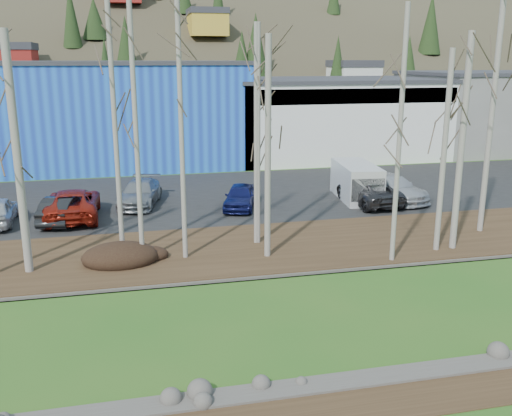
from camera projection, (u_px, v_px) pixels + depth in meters
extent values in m
cube|color=#382616|center=(381.00, 401.00, 14.55)|extent=(80.00, 1.80, 0.03)
cube|color=#382616|center=(265.00, 247.00, 26.22)|extent=(80.00, 7.00, 0.15)
cube|color=black|center=(225.00, 195.00, 36.12)|extent=(80.00, 14.00, 0.14)
cube|color=#1C41B4|center=(123.00, 115.00, 47.00)|extent=(20.00, 12.00, 8.00)
cube|color=#333338|center=(120.00, 63.00, 45.95)|extent=(20.40, 12.24, 0.30)
cube|color=white|center=(329.00, 119.00, 51.11)|extent=(18.00, 12.00, 6.50)
cube|color=#333338|center=(331.00, 80.00, 50.25)|extent=(18.36, 12.24, 0.30)
cube|color=navy|center=(356.00, 96.00, 44.96)|extent=(17.64, 0.20, 1.20)
cube|color=slate|center=(487.00, 112.00, 54.53)|extent=(14.00, 12.00, 7.00)
cube|color=#333338|center=(491.00, 73.00, 53.60)|extent=(14.28, 12.24, 0.30)
ellipsoid|color=black|center=(120.00, 255.00, 23.97)|extent=(3.20, 2.26, 0.63)
cylinder|color=#A29B91|center=(115.00, 132.00, 23.32)|extent=(0.21, 0.21, 10.84)
cylinder|color=#A29B91|center=(17.00, 156.00, 21.87)|extent=(0.32, 0.32, 9.42)
cylinder|color=#A29B91|center=(181.00, 123.00, 23.23)|extent=(0.21, 0.21, 11.58)
cylinder|color=#A29B91|center=(268.00, 150.00, 23.70)|extent=(0.26, 0.26, 9.30)
cylinder|color=#A29B91|center=(256.00, 137.00, 25.42)|extent=(0.20, 0.20, 9.85)
cylinder|color=#A29B91|center=(399.00, 138.00, 23.06)|extent=(0.20, 0.20, 10.44)
cylinder|color=#A29B91|center=(462.00, 144.00, 24.73)|extent=(0.29, 0.29, 9.46)
cylinder|color=#A29B91|center=(444.00, 153.00, 24.58)|extent=(0.24, 0.24, 8.77)
cylinder|color=#A29B91|center=(493.00, 105.00, 26.93)|extent=(0.27, 0.27, 12.45)
cylinder|color=#A29B91|center=(136.00, 124.00, 22.83)|extent=(0.21, 0.21, 11.58)
cylinder|color=#A29B91|center=(258.00, 137.00, 25.44)|extent=(0.20, 0.20, 9.85)
imported|color=black|center=(62.00, 209.00, 29.85)|extent=(2.28, 4.52, 1.42)
imported|color=#9F2113|center=(73.00, 204.00, 30.54)|extent=(2.68, 5.78, 1.60)
imported|color=gray|center=(140.00, 193.00, 33.33)|extent=(3.08, 5.28, 1.44)
imported|color=navy|center=(240.00, 196.00, 32.62)|extent=(2.87, 4.38, 1.39)
imported|color=#2C2C2E|center=(369.00, 192.00, 33.64)|extent=(2.65, 5.31, 1.44)
imported|color=#BCBCBE|center=(392.00, 188.00, 34.47)|extent=(3.49, 5.67, 1.53)
cube|color=white|center=(356.00, 181.00, 34.82)|extent=(2.60, 5.10, 2.14)
cube|color=black|center=(366.00, 188.00, 32.96)|extent=(2.05, 1.24, 1.33)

